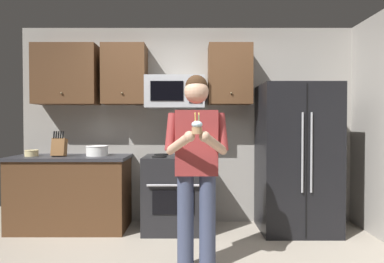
# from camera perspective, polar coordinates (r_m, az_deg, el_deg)

# --- Properties ---
(wall_back) EXTENTS (4.40, 0.10, 2.60)m
(wall_back) POSITION_cam_1_polar(r_m,az_deg,el_deg) (4.50, -0.59, 1.07)
(wall_back) COLOR gray
(wall_back) RESTS_ON ground
(oven_range) EXTENTS (0.76, 0.70, 0.93)m
(oven_range) POSITION_cam_1_polar(r_m,az_deg,el_deg) (4.20, -2.75, -10.47)
(oven_range) COLOR black
(oven_range) RESTS_ON ground
(microwave) EXTENTS (0.74, 0.41, 0.40)m
(microwave) POSITION_cam_1_polar(r_m,az_deg,el_deg) (4.25, -2.68, 6.72)
(microwave) COLOR #9EA0A5
(refrigerator) EXTENTS (0.90, 0.75, 1.80)m
(refrigerator) POSITION_cam_1_polar(r_m,az_deg,el_deg) (4.29, 17.73, -4.36)
(refrigerator) COLOR black
(refrigerator) RESTS_ON ground
(cabinet_row_upper) EXTENTS (2.78, 0.36, 0.76)m
(cabinet_row_upper) POSITION_cam_1_polar(r_m,az_deg,el_deg) (4.40, -10.26, 9.54)
(cabinet_row_upper) COLOR #4C301C
(counter_left) EXTENTS (1.44, 0.66, 0.92)m
(counter_left) POSITION_cam_1_polar(r_m,az_deg,el_deg) (4.48, -19.83, -9.80)
(counter_left) COLOR #4C301C
(counter_left) RESTS_ON ground
(knife_block) EXTENTS (0.16, 0.15, 0.32)m
(knife_block) POSITION_cam_1_polar(r_m,az_deg,el_deg) (4.40, -21.63, -2.47)
(knife_block) COLOR brown
(knife_block) RESTS_ON counter_left
(bowl_large_white) EXTENTS (0.28, 0.28, 0.13)m
(bowl_large_white) POSITION_cam_1_polar(r_m,az_deg,el_deg) (4.32, -15.77, -3.14)
(bowl_large_white) COLOR white
(bowl_large_white) RESTS_ON counter_left
(bowl_small_colored) EXTENTS (0.17, 0.17, 0.08)m
(bowl_small_colored) POSITION_cam_1_polar(r_m,az_deg,el_deg) (4.57, -25.63, -3.32)
(bowl_small_colored) COLOR beige
(bowl_small_colored) RESTS_ON counter_left
(person) EXTENTS (0.60, 0.48, 1.76)m
(person) POSITION_cam_1_polar(r_m,az_deg,el_deg) (3.00, 1.01, -4.88)
(person) COLOR #383F59
(person) RESTS_ON ground
(cupcake) EXTENTS (0.09, 0.09, 0.17)m
(cupcake) POSITION_cam_1_polar(r_m,az_deg,el_deg) (2.65, 1.10, 0.75)
(cupcake) COLOR #A87F56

